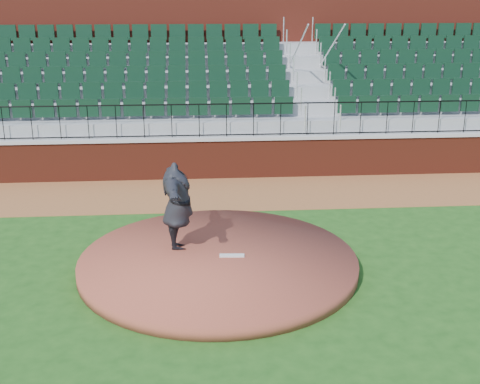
# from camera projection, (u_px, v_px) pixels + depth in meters

# --- Properties ---
(ground) EXTENTS (90.00, 90.00, 0.00)m
(ground) POSITION_uv_depth(u_px,v_px,m) (245.00, 274.00, 12.81)
(ground) COLOR #1D4C15
(ground) RESTS_ON ground
(warning_track) EXTENTS (34.00, 3.20, 0.01)m
(warning_track) POSITION_uv_depth(u_px,v_px,m) (230.00, 193.00, 17.92)
(warning_track) COLOR brown
(warning_track) RESTS_ON ground
(field_wall) EXTENTS (34.00, 0.35, 1.20)m
(field_wall) POSITION_uv_depth(u_px,v_px,m) (227.00, 158.00, 19.25)
(field_wall) COLOR maroon
(field_wall) RESTS_ON ground
(wall_cap) EXTENTS (34.00, 0.45, 0.10)m
(wall_cap) POSITION_uv_depth(u_px,v_px,m) (227.00, 138.00, 19.05)
(wall_cap) COLOR #B7B7B7
(wall_cap) RESTS_ON field_wall
(wall_railing) EXTENTS (34.00, 0.05, 1.00)m
(wall_railing) POSITION_uv_depth(u_px,v_px,m) (226.00, 120.00, 18.88)
(wall_railing) COLOR black
(wall_railing) RESTS_ON wall_cap
(seating_stands) EXTENTS (34.00, 5.10, 4.60)m
(seating_stands) POSITION_uv_depth(u_px,v_px,m) (222.00, 90.00, 21.31)
(seating_stands) COLOR gray
(seating_stands) RESTS_ON ground
(concourse_wall) EXTENTS (34.00, 0.50, 5.50)m
(concourse_wall) POSITION_uv_depth(u_px,v_px,m) (219.00, 67.00, 23.82)
(concourse_wall) COLOR maroon
(concourse_wall) RESTS_ON ground
(pitchers_mound) EXTENTS (5.83, 5.83, 0.25)m
(pitchers_mound) POSITION_uv_depth(u_px,v_px,m) (218.00, 262.00, 13.07)
(pitchers_mound) COLOR brown
(pitchers_mound) RESTS_ON ground
(pitching_rubber) EXTENTS (0.53, 0.17, 0.03)m
(pitching_rubber) POSITION_uv_depth(u_px,v_px,m) (232.00, 255.00, 13.06)
(pitching_rubber) COLOR silver
(pitching_rubber) RESTS_ON pitchers_mound
(pitcher) EXTENTS (0.80, 2.40, 1.92)m
(pitcher) POSITION_uv_depth(u_px,v_px,m) (177.00, 206.00, 13.20)
(pitcher) COLOR black
(pitcher) RESTS_ON pitchers_mound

